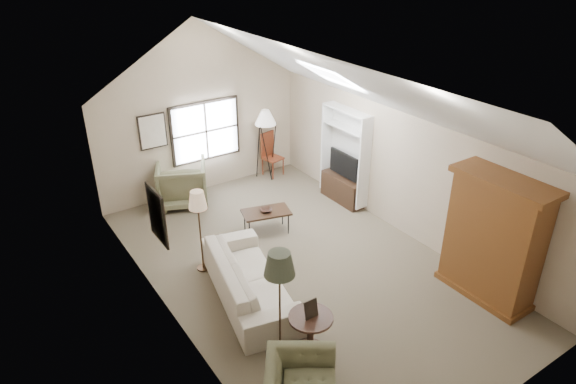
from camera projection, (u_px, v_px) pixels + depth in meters
room_shell at (302, 100)px, 8.12m from camera, size 5.01×8.01×4.00m
window at (206, 131)px, 11.89m from camera, size 1.72×0.08×1.42m
skylight at (331, 76)px, 9.43m from camera, size 0.80×1.20×0.52m
wall_art at (155, 170)px, 9.29m from camera, size 1.97×3.71×0.88m
armoire at (494, 239)px, 8.40m from camera, size 0.60×1.50×2.20m
tv_alcove at (345, 155)px, 11.41m from camera, size 0.32×1.30×2.10m
media_console at (342, 189)px, 11.78m from camera, size 0.34×1.18×0.60m
tv_panel at (344, 164)px, 11.50m from camera, size 0.05×0.90×0.55m
sofa at (249, 279)px, 8.62m from camera, size 1.55×2.77×0.76m
armchair_far at (182, 183)px, 11.60m from camera, size 1.43×1.45×1.01m
coffee_table at (266, 222)px, 10.57m from camera, size 1.07×0.77×0.49m
bowl at (266, 210)px, 10.45m from camera, size 0.28×0.28×0.06m
side_table at (310, 334)px, 7.52m from camera, size 0.78×0.78×0.66m
side_chair at (273, 155)px, 12.94m from camera, size 0.51×0.51×1.11m
tripod_lamp at (266, 144)px, 12.67m from camera, size 0.56×0.56×1.80m
dark_lamp at (280, 305)px, 7.20m from camera, size 0.52×0.52×1.83m
tan_lamp at (200, 231)px, 9.16m from camera, size 0.39×0.39×1.64m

